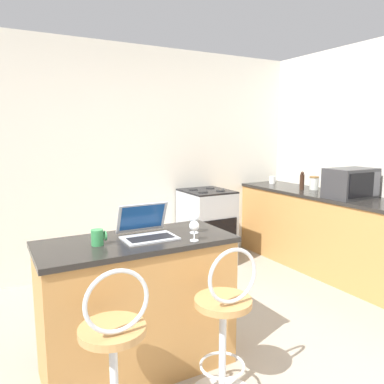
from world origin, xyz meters
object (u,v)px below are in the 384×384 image
at_px(wine_glass_short, 194,218).
at_px(bar_stool_near, 115,364).
at_px(mug_white, 272,180).
at_px(wine_glass_tall, 194,227).
at_px(microwave, 351,183).
at_px(pepper_mill, 302,181).
at_px(laptop, 146,229).
at_px(storage_jar, 314,183).
at_px(mug_green, 98,237).
at_px(bar_stool_far, 224,331).
at_px(stove_range, 207,227).

bearing_deg(wine_glass_short, bar_stool_near, -145.83).
bearing_deg(mug_white, wine_glass_tall, -140.28).
height_order(bar_stool_near, microwave, microwave).
bearing_deg(wine_glass_short, microwave, 11.58).
relative_size(wine_glass_short, wine_glass_tall, 1.12).
xyz_separation_m(pepper_mill, wine_glass_tall, (-2.24, -1.30, -0.01)).
xyz_separation_m(laptop, pepper_mill, (2.47, 1.06, 0.05)).
xyz_separation_m(laptop, mug_white, (2.54, 1.68, -0.00)).
relative_size(pepper_mill, wine_glass_tall, 1.72).
height_order(wine_glass_short, storage_jar, storage_jar).
height_order(laptop, mug_white, laptop).
height_order(wine_glass_short, wine_glass_tall, wine_glass_short).
relative_size(mug_white, wine_glass_short, 0.69).
bearing_deg(bar_stool_near, storage_jar, 27.40).
xyz_separation_m(wine_glass_short, storage_jar, (2.29, 1.07, -0.02)).
height_order(bar_stool_near, storage_jar, storage_jar).
relative_size(mug_green, mug_white, 0.97).
relative_size(bar_stool_far, stove_range, 1.06).
distance_m(bar_stool_far, mug_white, 3.25).
bearing_deg(storage_jar, wine_glass_short, -154.99).
bearing_deg(bar_stool_near, microwave, 18.03).
bearing_deg(wine_glass_short, wine_glass_tall, -119.00).
bearing_deg(bar_stool_far, pepper_mill, 36.30).
distance_m(bar_stool_far, wine_glass_tall, 0.65).
relative_size(pepper_mill, mug_green, 2.29).
xyz_separation_m(stove_range, mug_white, (1.11, 0.09, 0.51)).
relative_size(bar_stool_far, pepper_mill, 4.32).
bearing_deg(mug_white, bar_stool_far, -135.50).
height_order(bar_stool_near, pepper_mill, pepper_mill).
relative_size(laptop, microwave, 0.65).
bearing_deg(microwave, bar_stool_near, -161.97).
bearing_deg(microwave, pepper_mill, 91.21).
bearing_deg(storage_jar, laptop, -159.10).
bearing_deg(mug_white, microwave, -92.28).
height_order(mug_white, wine_glass_tall, wine_glass_tall).
xyz_separation_m(pepper_mill, wine_glass_short, (-2.15, -1.13, -0.00)).
bearing_deg(mug_white, stove_range, -175.15).
relative_size(bar_stool_near, microwave, 1.84).
relative_size(microwave, storage_jar, 3.18).
height_order(stove_range, wine_glass_tall, wine_glass_tall).
xyz_separation_m(stove_range, pepper_mill, (1.05, -0.52, 0.56)).
bearing_deg(pepper_mill, mug_white, 83.85).
height_order(bar_stool_far, mug_white, mug_white).
distance_m(bar_stool_near, wine_glass_tall, 0.91).
bearing_deg(wine_glass_tall, microwave, 15.18).
bearing_deg(mug_green, laptop, 5.47).
bearing_deg(wine_glass_tall, storage_jar, 27.43).
bearing_deg(wine_glass_tall, wine_glass_short, 61.00).
height_order(pepper_mill, wine_glass_tall, pepper_mill).
xyz_separation_m(mug_green, storage_jar, (2.95, 1.03, 0.03)).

